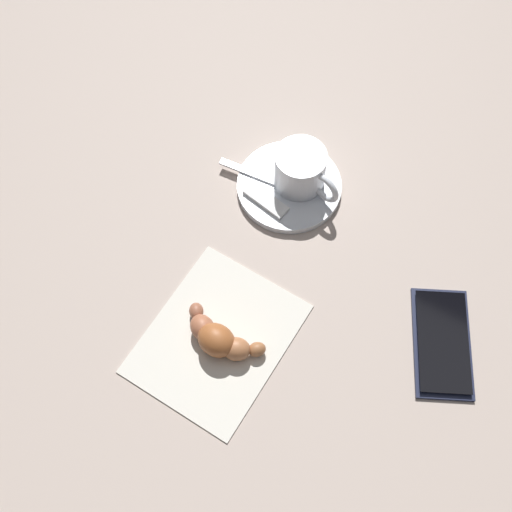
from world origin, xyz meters
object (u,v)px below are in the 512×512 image
(espresso_cup, at_px, (301,170))
(cell_phone, at_px, (442,342))
(teaspoon, at_px, (280,184))
(napkin, at_px, (219,339))
(sugar_packet, at_px, (266,201))
(saucer, at_px, (289,186))
(croissant, at_px, (218,338))

(espresso_cup, bearing_deg, cell_phone, 65.02)
(teaspoon, bearing_deg, napkin, 8.64)
(sugar_packet, bearing_deg, teaspoon, 92.83)
(saucer, relative_size, teaspoon, 1.05)
(espresso_cup, height_order, cell_phone, espresso_cup)
(teaspoon, bearing_deg, croissant, 9.11)
(saucer, xyz_separation_m, napkin, (0.22, 0.02, -0.00))
(croissant, height_order, cell_phone, croissant)
(espresso_cup, distance_m, sugar_packet, 0.06)
(saucer, xyz_separation_m, cell_phone, (0.10, 0.25, -0.00))
(espresso_cup, height_order, croissant, espresso_cup)
(teaspoon, relative_size, croissant, 1.16)
(teaspoon, xyz_separation_m, cell_phone, (0.10, 0.26, -0.01))
(sugar_packet, height_order, cell_phone, sugar_packet)
(teaspoon, bearing_deg, saucer, 125.29)
(teaspoon, relative_size, cell_phone, 0.87)
(sugar_packet, xyz_separation_m, croissant, (0.19, 0.04, 0.01))
(espresso_cup, bearing_deg, sugar_packet, -27.85)
(teaspoon, distance_m, cell_phone, 0.28)
(saucer, bearing_deg, sugar_packet, -20.92)
(sugar_packet, bearing_deg, cell_phone, -2.13)
(espresso_cup, xyz_separation_m, croissant, (0.24, 0.02, -0.02))
(napkin, bearing_deg, espresso_cup, -176.88)
(napkin, bearing_deg, croissant, 30.62)
(napkin, relative_size, croissant, 1.71)
(croissant, bearing_deg, saucer, -173.53)
(napkin, xyz_separation_m, croissant, (0.00, 0.00, 0.02))
(sugar_packet, xyz_separation_m, napkin, (0.19, 0.04, -0.01))
(espresso_cup, relative_size, teaspoon, 0.73)
(espresso_cup, height_order, teaspoon, espresso_cup)
(teaspoon, bearing_deg, espresso_cup, 129.26)
(saucer, xyz_separation_m, croissant, (0.23, 0.03, 0.01))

